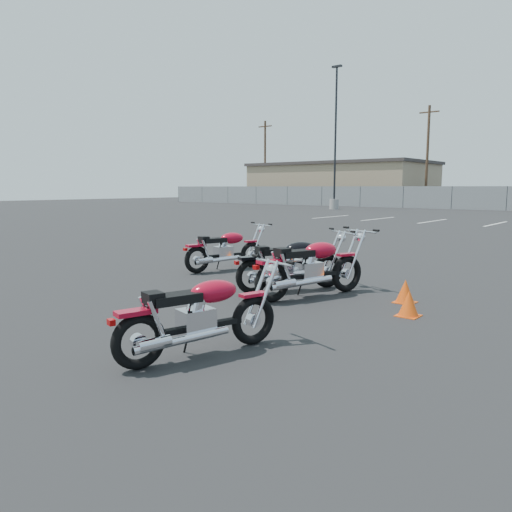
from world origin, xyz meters
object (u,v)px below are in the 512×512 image
Objects in this scene: motorcycle_front_red at (225,250)px; motorcycle_third_red at (311,267)px; motorcycle_second_black at (291,264)px; motorcycle_rear_red at (200,315)px.

motorcycle_third_red is at bearing -20.01° from motorcycle_front_red.
motorcycle_second_black is 1.02× the size of motorcycle_rear_red.
motorcycle_front_red is at bearing 130.11° from motorcycle_rear_red.
motorcycle_front_red is at bearing 159.99° from motorcycle_third_red.
motorcycle_second_black is 0.92× the size of motorcycle_third_red.
motorcycle_front_red is at bearing 159.90° from motorcycle_second_black.
motorcycle_third_red reaches higher than motorcycle_front_red.
motorcycle_third_red is at bearing -19.65° from motorcycle_second_black.
motorcycle_third_red reaches higher than motorcycle_rear_red.
motorcycle_third_red is (2.81, -1.02, 0.04)m from motorcycle_front_red.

